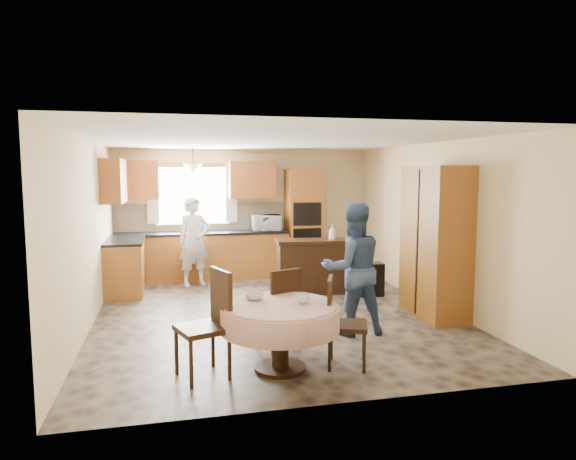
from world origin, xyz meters
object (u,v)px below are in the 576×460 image
at_px(cupboard, 436,242).
at_px(chair_back, 280,305).
at_px(oven_tower, 303,222).
at_px(sideboard, 312,268).
at_px(person_sink, 194,242).
at_px(chair_left, 210,318).
at_px(person_dining, 353,269).
at_px(chair_right, 340,317).
at_px(dining_table, 280,319).

height_order(cupboard, chair_back, cupboard).
height_order(oven_tower, sideboard, oven_tower).
bearing_deg(person_sink, oven_tower, -4.97).
bearing_deg(person_sink, cupboard, -58.96).
xyz_separation_m(cupboard, chair_left, (-3.29, -1.48, -0.47)).
distance_m(sideboard, person_dining, 2.31).
bearing_deg(oven_tower, cupboard, -72.05).
bearing_deg(person_dining, chair_right, 62.58).
height_order(dining_table, chair_back, chair_back).
xyz_separation_m(oven_tower, chair_right, (-0.87, -4.83, -0.53)).
bearing_deg(oven_tower, person_dining, -95.26).
bearing_deg(cupboard, chair_right, -141.73).
bearing_deg(dining_table, chair_left, 179.28).
distance_m(oven_tower, chair_right, 4.94).
bearing_deg(person_sink, person_dining, -79.24).
relative_size(oven_tower, sideboard, 1.76).
height_order(sideboard, person_dining, person_dining).
height_order(chair_back, chair_right, chair_back).
relative_size(sideboard, chair_back, 1.25).
height_order(dining_table, chair_left, chair_left).
bearing_deg(person_sink, dining_table, -99.43).
relative_size(cupboard, chair_right, 2.25).
bearing_deg(person_sink, chair_back, -96.04).
bearing_deg(dining_table, chair_right, -3.10).
relative_size(person_sink, person_dining, 0.96).
bearing_deg(chair_left, dining_table, 70.16).
bearing_deg(chair_back, sideboard, -134.36).
relative_size(chair_back, chair_right, 1.01).
relative_size(chair_back, person_dining, 0.57).
bearing_deg(dining_table, person_sink, 98.81).
bearing_deg(chair_left, sideboard, 129.71).
xyz_separation_m(sideboard, person_sink, (-1.92, 1.02, 0.38)).
xyz_separation_m(chair_back, person_sink, (-0.80, 3.69, 0.27)).
bearing_deg(chair_right, oven_tower, 10.55).
bearing_deg(person_dining, cupboard, -161.51).
bearing_deg(chair_back, chair_right, 107.30).
bearing_deg(chair_left, cupboard, 95.15).
xyz_separation_m(chair_left, chair_back, (0.85, 0.59, -0.07)).
relative_size(sideboard, cupboard, 0.56).
bearing_deg(oven_tower, person_sink, -166.72).
bearing_deg(chair_right, chair_left, 108.87).
distance_m(cupboard, person_sink, 4.29).
bearing_deg(dining_table, chair_back, 77.31).
bearing_deg(cupboard, dining_table, -149.93).
bearing_deg(cupboard, person_dining, -160.71).
relative_size(dining_table, person_sink, 0.76).
xyz_separation_m(oven_tower, person_dining, (-0.35, -3.80, -0.22)).
height_order(cupboard, chair_right, cupboard).
bearing_deg(sideboard, oven_tower, 84.98).
xyz_separation_m(cupboard, person_sink, (-3.24, 2.79, -0.26)).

